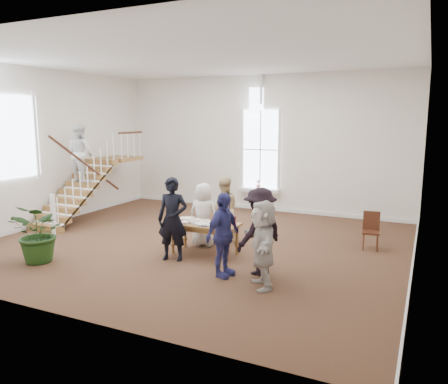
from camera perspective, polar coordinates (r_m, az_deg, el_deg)
The scene contains 12 objects.
ground at distance 11.06m, azimuth -3.50°, elevation -6.65°, with size 10.00×10.00×0.00m, color #4C2F1E.
room_shell at distance 14.87m, azimuth 4.63°, elevation -0.83°, with size 10.49×10.00×10.00m.
staircase at distance 13.89m, azimuth -17.98°, elevation 3.06°, with size 1.10×4.10×2.92m.
library_table at distance 10.01m, azimuth -2.62°, elevation -4.53°, with size 1.58×0.81×0.79m.
police_officer at distance 9.61m, azimuth -6.73°, elevation -3.54°, with size 0.67×0.44×1.84m, color black.
elderly_woman at distance 10.65m, azimuth -2.70°, elevation -2.97°, with size 0.76×0.49×1.55m, color silver.
person_yellow at distance 10.95m, azimuth -0.09°, elevation -2.30°, with size 0.81×0.63×1.67m, color #D8BD87.
woman_cluster_a at distance 8.58m, azimuth -0.13°, elevation -5.64°, with size 0.99×0.41×1.68m, color navy.
woman_cluster_b at distance 8.75m, azimuth 4.71°, elevation -5.13°, with size 1.13×0.65×1.76m, color black.
woman_cluster_c at distance 8.07m, azimuth 5.08°, elevation -6.81°, with size 1.52×0.49×1.64m, color beige.
floor_plant at distance 10.26m, azimuth -22.91°, elevation -4.94°, with size 1.17×1.02×1.31m, color #1A3912.
side_chair at distance 11.04m, azimuth 18.66°, elevation -4.54°, with size 0.43×0.43×0.90m.
Camera 1 is at (5.12, -9.30, 3.11)m, focal length 35.00 mm.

